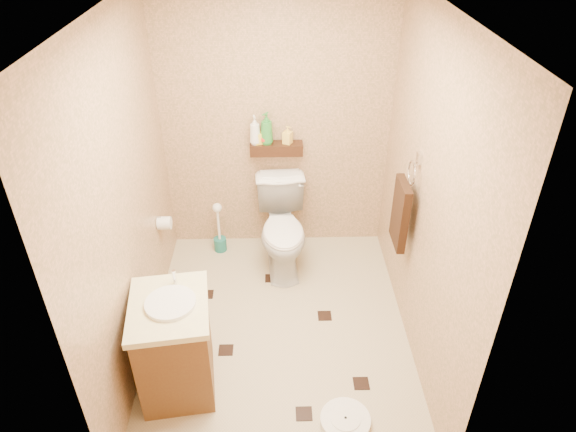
{
  "coord_description": "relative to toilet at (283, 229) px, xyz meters",
  "views": [
    {
      "loc": [
        -0.0,
        -2.9,
        2.98
      ],
      "look_at": [
        0.08,
        0.25,
        0.92
      ],
      "focal_mm": 32.0,
      "sensor_mm": 36.0,
      "label": 1
    }
  ],
  "objects": [
    {
      "name": "ground",
      "position": [
        -0.05,
        -0.83,
        -0.4
      ],
      "size": [
        2.5,
        2.5,
        0.0
      ],
      "primitive_type": "plane",
      "color": "tan",
      "rests_on": "ground"
    },
    {
      "name": "wall_back",
      "position": [
        -0.05,
        0.42,
        0.8
      ],
      "size": [
        2.0,
        0.04,
        2.4
      ],
      "primitive_type": "cube",
      "color": "tan",
      "rests_on": "ground"
    },
    {
      "name": "wall_front",
      "position": [
        -0.05,
        -2.08,
        0.8
      ],
      "size": [
        2.0,
        0.04,
        2.4
      ],
      "primitive_type": "cube",
      "color": "tan",
      "rests_on": "ground"
    },
    {
      "name": "wall_left",
      "position": [
        -1.05,
        -0.83,
        0.8
      ],
      "size": [
        0.04,
        2.5,
        2.4
      ],
      "primitive_type": "cube",
      "color": "tan",
      "rests_on": "ground"
    },
    {
      "name": "wall_right",
      "position": [
        0.95,
        -0.83,
        0.8
      ],
      "size": [
        0.04,
        2.5,
        2.4
      ],
      "primitive_type": "cube",
      "color": "tan",
      "rests_on": "ground"
    },
    {
      "name": "ceiling",
      "position": [
        -0.05,
        -0.83,
        2.0
      ],
      "size": [
        2.0,
        2.5,
        0.02
      ],
      "primitive_type": "cube",
      "color": "silver",
      "rests_on": "wall_back"
    },
    {
      "name": "wall_shelf",
      "position": [
        -0.05,
        0.34,
        0.62
      ],
      "size": [
        0.46,
        0.14,
        0.1
      ],
      "primitive_type": "cube",
      "color": "#371D0F",
      "rests_on": "wall_back"
    },
    {
      "name": "floor_accents",
      "position": [
        -0.04,
        -0.88,
        -0.39
      ],
      "size": [
        1.3,
        1.51,
        0.01
      ],
      "color": "black",
      "rests_on": "ground"
    },
    {
      "name": "toilet",
      "position": [
        0.0,
        0.0,
        0.0
      ],
      "size": [
        0.49,
        0.8,
        0.79
      ],
      "primitive_type": "imported",
      "rotation": [
        0.0,
        0.0,
        0.07
      ],
      "color": "white",
      "rests_on": "ground"
    },
    {
      "name": "vanity",
      "position": [
        -0.75,
        -1.32,
        -0.01
      ],
      "size": [
        0.58,
        0.67,
        0.86
      ],
      "rotation": [
        0.0,
        0.0,
        0.13
      ],
      "color": "brown",
      "rests_on": "ground"
    },
    {
      "name": "bathroom_scale",
      "position": [
        0.37,
        -1.68,
        -0.36
      ],
      "size": [
        0.38,
        0.38,
        0.07
      ],
      "rotation": [
        0.0,
        0.0,
        0.17
      ],
      "color": "white",
      "rests_on": "ground"
    },
    {
      "name": "toilet_brush",
      "position": [
        -0.6,
        0.24,
        -0.21
      ],
      "size": [
        0.12,
        0.12,
        0.52
      ],
      "color": "#1A6A62",
      "rests_on": "ground"
    },
    {
      "name": "towel_ring",
      "position": [
        0.86,
        -0.58,
        0.55
      ],
      "size": [
        0.12,
        0.3,
        0.76
      ],
      "color": "silver",
      "rests_on": "wall_right"
    },
    {
      "name": "toilet_paper",
      "position": [
        -0.99,
        -0.18,
        0.2
      ],
      "size": [
        0.12,
        0.11,
        0.12
      ],
      "color": "white",
      "rests_on": "wall_left"
    },
    {
      "name": "bottle_a",
      "position": [
        -0.23,
        0.34,
        0.8
      ],
      "size": [
        0.11,
        0.11,
        0.25
      ],
      "primitive_type": "imported",
      "rotation": [
        0.0,
        0.0,
        3.33
      ],
      "color": "white",
      "rests_on": "wall_shelf"
    },
    {
      "name": "bottle_b",
      "position": [
        -0.2,
        0.34,
        0.75
      ],
      "size": [
        0.08,
        0.08,
        0.15
      ],
      "primitive_type": "imported",
      "rotation": [
        0.0,
        0.0,
        5.02
      ],
      "color": "yellow",
      "rests_on": "wall_shelf"
    },
    {
      "name": "bottle_c",
      "position": [
        -0.14,
        0.34,
        0.74
      ],
      "size": [
        0.11,
        0.11,
        0.13
      ],
      "primitive_type": "imported",
      "rotation": [
        0.0,
        0.0,
        3.04
      ],
      "color": "red",
      "rests_on": "wall_shelf"
    },
    {
      "name": "bottle_d",
      "position": [
        -0.13,
        0.34,
        0.82
      ],
      "size": [
        0.15,
        0.15,
        0.28
      ],
      "primitive_type": "imported",
      "rotation": [
        0.0,
        0.0,
        5.63
      ],
      "color": "#2B8330",
      "rests_on": "wall_shelf"
    },
    {
      "name": "bottle_e",
      "position": [
        0.05,
        0.34,
        0.75
      ],
      "size": [
        0.1,
        0.1,
        0.16
      ],
      "primitive_type": "imported",
      "rotation": [
        0.0,
        0.0,
        1.09
      ],
      "color": "#F2CB50",
      "rests_on": "wall_shelf"
    }
  ]
}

